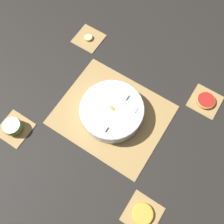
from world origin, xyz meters
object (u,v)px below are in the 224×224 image
(apple_half, at_px, (13,127))
(banana_coin_single, at_px, (88,37))
(grapefruit_slice, at_px, (206,100))
(fruit_salad_bowl, at_px, (112,111))
(orange_slice_whole, at_px, (143,214))

(apple_half, relative_size, banana_coin_single, 1.92)
(banana_coin_single, bearing_deg, grapefruit_slice, 0.00)
(apple_half, bearing_deg, grapefruit_slice, 41.42)
(grapefruit_slice, bearing_deg, banana_coin_single, 180.00)
(apple_half, height_order, grapefruit_slice, apple_half)
(fruit_salad_bowl, relative_size, orange_slice_whole, 3.26)
(apple_half, distance_m, banana_coin_single, 0.52)
(fruit_salad_bowl, relative_size, grapefruit_slice, 3.17)
(fruit_salad_bowl, height_order, banana_coin_single, fruit_salad_bowl)
(apple_half, relative_size, orange_slice_whole, 0.96)
(fruit_salad_bowl, bearing_deg, banana_coin_single, 138.74)
(orange_slice_whole, bearing_deg, fruit_salad_bowl, 138.43)
(fruit_salad_bowl, relative_size, apple_half, 3.39)
(grapefruit_slice, bearing_deg, fruit_salad_bowl, -138.64)
(orange_slice_whole, height_order, grapefruit_slice, grapefruit_slice)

